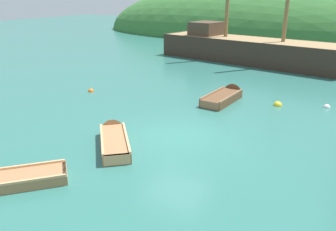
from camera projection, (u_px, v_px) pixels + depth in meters
ground_plane at (178, 137)px, 13.30m from camera, size 120.00×120.00×0.00m
shore_hill at (254, 35)px, 45.96m from camera, size 45.36×19.81×13.56m
sailing_ship at (247, 53)px, 27.65m from camera, size 17.77×6.22×12.70m
rowboat_outer_left at (226, 97)px, 17.86m from camera, size 1.31×3.56×1.06m
rowboat_portside at (4, 183)px, 9.85m from camera, size 2.85×2.99×0.99m
rowboat_near_dock at (114, 139)px, 12.73m from camera, size 3.00×3.21×0.90m
buoy_white at (327, 108)px, 16.68m from camera, size 0.33×0.33×0.33m
buoy_orange at (91, 91)px, 19.41m from camera, size 0.33×0.33×0.33m
buoy_yellow at (278, 106)px, 16.98m from camera, size 0.43×0.43×0.43m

